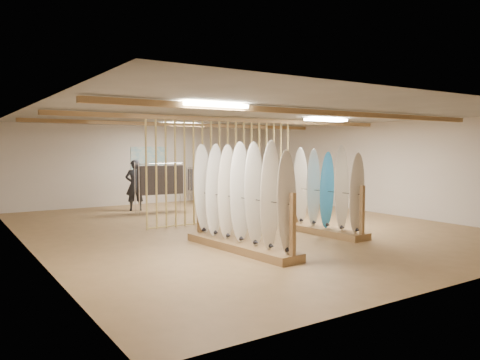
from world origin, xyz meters
TOP-DOWN VIEW (x-y plane):
  - floor at (0.00, 0.00)m, footprint 12.00×12.00m
  - ceiling at (0.00, 0.00)m, footprint 12.00×12.00m
  - wall_back at (0.00, 6.00)m, footprint 12.00×0.00m
  - wall_front at (0.00, -6.00)m, footprint 12.00×0.00m
  - wall_left at (-5.00, 0.00)m, footprint 0.00×12.00m
  - wall_right at (5.00, 0.00)m, footprint 0.00×12.00m
  - ceiling_slats at (0.00, 0.00)m, footprint 9.50×6.12m
  - light_panels at (0.00, 0.00)m, footprint 1.20×0.35m
  - bamboo_partition at (0.00, 0.80)m, footprint 4.45×0.05m
  - poster at (0.00, 5.98)m, footprint 1.40×0.03m
  - rack_left at (-1.50, -2.31)m, footprint 0.86×3.02m
  - rack_right at (1.11, -2.00)m, footprint 0.71×2.16m
  - clothing_rack_a at (-0.65, 3.52)m, footprint 1.47×0.46m
  - clothing_rack_b at (1.69, 4.97)m, footprint 1.26×0.42m
  - shopper_a at (-1.15, 4.40)m, footprint 0.79×0.64m
  - shopper_b at (1.43, 2.69)m, footprint 1.12×1.07m

SIDE VIEW (x-z plane):
  - floor at x=0.00m, z-range 0.00..0.00m
  - rack_right at x=1.11m, z-range -0.32..1.70m
  - rack_left at x=-1.50m, z-range -0.33..1.76m
  - clothing_rack_b at x=1.69m, z-range 0.20..1.55m
  - shopper_b at x=1.43m, z-range 0.00..1.83m
  - shopper_a at x=-1.15m, z-range 0.00..1.86m
  - clothing_rack_a at x=-0.65m, z-range 0.24..1.81m
  - bamboo_partition at x=0.00m, z-range 0.01..2.79m
  - wall_back at x=0.00m, z-range -4.60..7.40m
  - wall_front at x=0.00m, z-range -4.60..7.40m
  - wall_left at x=-5.00m, z-range -4.60..7.40m
  - wall_right at x=5.00m, z-range -4.60..7.40m
  - poster at x=0.00m, z-range 1.15..2.05m
  - ceiling_slats at x=0.00m, z-range 2.67..2.77m
  - light_panels at x=0.00m, z-range 2.71..2.77m
  - ceiling at x=0.00m, z-range 2.80..2.80m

